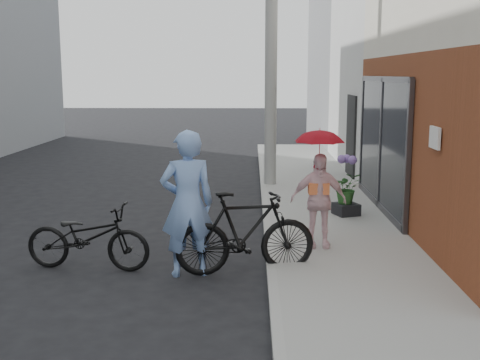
{
  "coord_description": "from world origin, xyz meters",
  "views": [
    {
      "loc": [
        0.68,
        -7.99,
        2.67
      ],
      "look_at": [
        0.5,
        0.91,
        1.1
      ],
      "focal_mm": 45.0,
      "sensor_mm": 36.0,
      "label": 1
    }
  ],
  "objects_px": {
    "officer": "(187,204)",
    "planter": "(346,209)",
    "bike_left": "(88,237)",
    "kimono_woman": "(318,200)",
    "utility_pole": "(271,37)",
    "bike_right": "(246,233)"
  },
  "relations": [
    {
      "from": "bike_left",
      "to": "kimono_woman",
      "type": "relative_size",
      "value": 1.24
    },
    {
      "from": "bike_right",
      "to": "officer",
      "type": "bearing_deg",
      "value": 84.27
    },
    {
      "from": "kimono_woman",
      "to": "utility_pole",
      "type": "bearing_deg",
      "value": 94.62
    },
    {
      "from": "officer",
      "to": "bike_left",
      "type": "bearing_deg",
      "value": -22.23
    },
    {
      "from": "utility_pole",
      "to": "kimono_woman",
      "type": "distance_m",
      "value": 5.92
    },
    {
      "from": "officer",
      "to": "bike_left",
      "type": "xyz_separation_m",
      "value": [
        -1.41,
        0.21,
        -0.52
      ]
    },
    {
      "from": "officer",
      "to": "planter",
      "type": "height_order",
      "value": "officer"
    },
    {
      "from": "bike_right",
      "to": "planter",
      "type": "distance_m",
      "value": 3.52
    },
    {
      "from": "officer",
      "to": "kimono_woman",
      "type": "distance_m",
      "value": 2.09
    },
    {
      "from": "planter",
      "to": "bike_left",
      "type": "bearing_deg",
      "value": -144.43
    },
    {
      "from": "kimono_woman",
      "to": "planter",
      "type": "bearing_deg",
      "value": 68.73
    },
    {
      "from": "kimono_woman",
      "to": "planter",
      "type": "xyz_separation_m",
      "value": [
        0.75,
        2.07,
        -0.6
      ]
    },
    {
      "from": "officer",
      "to": "bike_right",
      "type": "distance_m",
      "value": 0.88
    },
    {
      "from": "bike_right",
      "to": "planter",
      "type": "xyz_separation_m",
      "value": [
        1.82,
        2.99,
        -0.34
      ]
    },
    {
      "from": "bike_left",
      "to": "bike_right",
      "type": "relative_size",
      "value": 0.92
    },
    {
      "from": "bike_left",
      "to": "kimono_woman",
      "type": "distance_m",
      "value": 3.36
    },
    {
      "from": "kimono_woman",
      "to": "planter",
      "type": "relative_size",
      "value": 3.5
    },
    {
      "from": "utility_pole",
      "to": "planter",
      "type": "height_order",
      "value": "utility_pole"
    },
    {
      "from": "planter",
      "to": "utility_pole",
      "type": "bearing_deg",
      "value": 112.39
    },
    {
      "from": "utility_pole",
      "to": "kimono_woman",
      "type": "height_order",
      "value": "utility_pole"
    },
    {
      "from": "officer",
      "to": "kimono_woman",
      "type": "height_order",
      "value": "officer"
    },
    {
      "from": "utility_pole",
      "to": "kimono_woman",
      "type": "xyz_separation_m",
      "value": [
        0.56,
        -5.25,
        -2.67
      ]
    }
  ]
}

